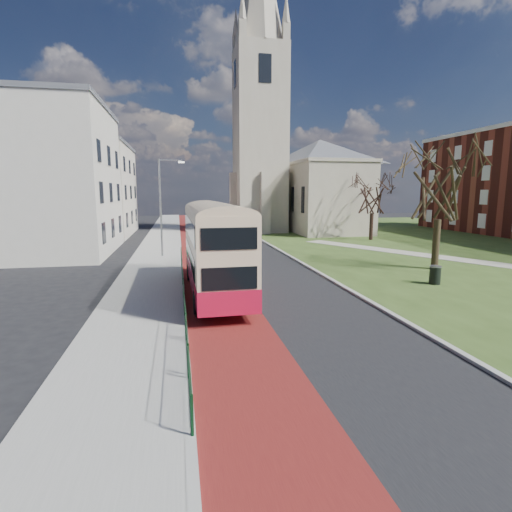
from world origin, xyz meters
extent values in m
plane|color=black|center=(0.00, 0.00, 0.00)|extent=(160.00, 160.00, 0.00)
cube|color=black|center=(1.50, 20.00, 0.01)|extent=(9.00, 120.00, 0.01)
cube|color=#591414|center=(-1.20, 20.00, 0.01)|extent=(3.40, 120.00, 0.01)
cube|color=gray|center=(-5.00, 20.00, 0.06)|extent=(4.00, 120.00, 0.12)
cube|color=#999993|center=(-3.00, 20.00, 0.07)|extent=(0.25, 120.00, 0.13)
cube|color=#999993|center=(6.10, 22.00, 0.07)|extent=(0.25, 80.00, 0.13)
cube|color=#324A1A|center=(26.00, 22.00, 0.02)|extent=(40.00, 80.00, 0.04)
cube|color=#9E998C|center=(20.00, 10.00, 0.06)|extent=(18.84, 32.82, 0.03)
cylinder|color=#0C3618|center=(-2.95, 4.00, 1.10)|extent=(0.04, 24.00, 0.04)
cylinder|color=#0C3618|center=(-2.95, 4.00, 0.15)|extent=(0.04, 24.00, 0.04)
cube|color=gray|center=(8.00, 38.00, 12.00)|extent=(6.50, 6.50, 24.00)
cone|color=gray|center=(5.27, 35.27, 27.80)|extent=(1.10, 1.10, 3.60)
cone|color=gray|center=(10.73, 35.27, 27.80)|extent=(1.10, 1.10, 3.60)
cone|color=gray|center=(5.27, 40.73, 27.80)|extent=(1.10, 1.10, 3.60)
cone|color=gray|center=(10.73, 40.73, 27.80)|extent=(1.10, 1.10, 3.60)
cube|color=gray|center=(16.50, 38.00, 4.50)|extent=(9.00, 18.00, 9.00)
pyramid|color=#565960|center=(16.50, 38.00, 12.60)|extent=(9.00, 18.00, 3.60)
cube|color=beige|center=(-14.00, 22.00, 6.25)|extent=(10.00, 14.00, 12.50)
cube|color=#565960|center=(-14.00, 22.00, 12.75)|extent=(10.30, 14.30, 0.50)
cube|color=beige|center=(-14.00, 38.00, 5.50)|extent=(10.00, 16.00, 11.00)
cube|color=#565960|center=(-14.00, 38.00, 11.25)|extent=(10.30, 16.30, 0.50)
cylinder|color=gray|center=(-4.50, 18.00, 4.12)|extent=(0.16, 0.16, 8.00)
cylinder|color=gray|center=(-3.60, 18.00, 8.02)|extent=(1.80, 0.10, 0.10)
cube|color=silver|center=(-2.70, 18.00, 7.87)|extent=(0.50, 0.18, 0.12)
cube|color=#B0102D|center=(-1.27, 4.74, 1.04)|extent=(2.78, 11.28, 1.02)
cube|color=beige|center=(-1.27, 4.74, 3.04)|extent=(2.75, 11.22, 2.96)
cube|color=black|center=(-2.55, 5.02, 2.12)|extent=(0.20, 9.22, 0.97)
cube|color=black|center=(0.01, 5.06, 2.12)|extent=(0.20, 9.22, 0.97)
cube|color=black|center=(-2.55, 4.72, 3.65)|extent=(0.22, 10.12, 0.92)
cube|color=black|center=(0.02, 4.76, 3.65)|extent=(0.22, 10.12, 0.92)
cube|color=black|center=(-1.35, 10.33, 2.12)|extent=(2.29, 0.12, 1.07)
cube|color=black|center=(-1.35, 10.33, 3.65)|extent=(2.29, 0.12, 0.92)
cube|color=orange|center=(-1.35, 10.33, 4.23)|extent=(1.83, 0.13, 0.31)
cylinder|color=black|center=(-2.51, 8.54, 0.53)|extent=(0.32, 1.07, 1.06)
cylinder|color=black|center=(-0.14, 8.58, 0.53)|extent=(0.32, 1.07, 1.06)
cylinder|color=black|center=(-2.40, 1.35, 0.53)|extent=(0.32, 1.07, 1.06)
cylinder|color=black|center=(-0.03, 1.38, 0.53)|extent=(0.32, 1.07, 1.06)
cylinder|color=#332919|center=(14.71, 8.75, 1.80)|extent=(0.64, 0.64, 3.52)
cylinder|color=black|center=(18.51, 25.87, 1.56)|extent=(0.54, 0.54, 3.03)
cylinder|color=black|center=(11.72, 4.46, 0.56)|extent=(0.81, 0.81, 1.03)
cylinder|color=gray|center=(11.72, 4.46, 1.11)|extent=(0.87, 0.87, 0.07)
camera|label=1|loc=(-3.12, -16.19, 5.45)|focal=28.00mm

